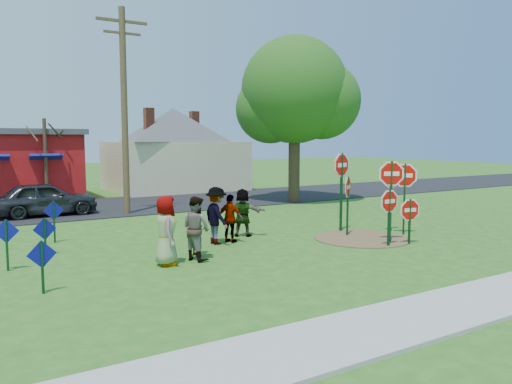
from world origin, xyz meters
TOP-DOWN VIEW (x-y plane):
  - ground at (0.00, 0.00)m, footprint 120.00×120.00m
  - sidewalk at (0.00, -7.20)m, footprint 22.00×1.80m
  - road at (0.00, 11.50)m, footprint 120.00×7.50m
  - dirt_patch at (4.50, -1.00)m, footprint 3.20×3.20m
  - cream_house at (5.50, 18.00)m, footprint 9.40×9.40m
  - stop_sign_a at (4.34, -2.36)m, footprint 0.98×0.07m
  - stop_sign_b at (4.78, 0.38)m, footprint 1.16×0.29m
  - stop_sign_c at (4.86, -1.92)m, footprint 0.98×0.58m
  - stop_sign_d at (6.33, -0.54)m, footprint 0.97×0.10m
  - stop_sign_e at (5.18, -2.44)m, footprint 0.96×0.23m
  - stop_sign_f at (6.27, -1.22)m, footprint 0.86×0.77m
  - stop_sign_g at (4.43, -0.36)m, footprint 0.83×0.57m
  - blue_diamond_a at (-5.63, -1.87)m, footprint 0.62×0.07m
  - blue_diamond_b at (-6.10, 0.62)m, footprint 0.60×0.20m
  - blue_diamond_c at (-5.00, 1.94)m, footprint 0.66×0.10m
  - blue_diamond_d at (-4.46, 3.69)m, footprint 0.63×0.06m
  - person_a at (-2.43, -0.93)m, footprint 0.78×1.02m
  - person_b at (-1.30, -0.36)m, footprint 0.37×0.56m
  - person_c at (-1.51, -0.82)m, footprint 0.91×1.03m
  - person_d at (-0.07, 0.80)m, footprint 0.71×1.20m
  - person_e at (0.41, 0.73)m, footprint 0.81×0.99m
  - person_f at (1.29, 1.46)m, footprint 1.52×1.34m
  - suv at (-3.80, 9.86)m, footprint 4.37×1.86m
  - utility_pole at (-0.56, 8.66)m, footprint 2.21×0.28m
  - leafy_tree at (8.50, 8.25)m, footprint 6.13×5.60m
  - bare_tree_east at (-3.03, 14.24)m, footprint 1.80×1.80m

SIDE VIEW (x-z plane):
  - ground at x=0.00m, z-range 0.00..0.00m
  - dirt_patch at x=4.50m, z-range 0.00..0.03m
  - road at x=0.00m, z-range 0.00..0.04m
  - sidewalk at x=0.00m, z-range 0.00..0.08m
  - blue_diamond_c at x=-5.00m, z-range 0.12..1.22m
  - blue_diamond_a at x=-5.63m, z-range 0.14..1.32m
  - person_b at x=-1.30m, z-range 0.00..1.54m
  - suv at x=-3.80m, z-range 0.04..1.51m
  - person_e at x=0.41m, z-range 0.00..1.58m
  - person_f at x=1.29m, z-range 0.00..1.66m
  - blue_diamond_b at x=-6.10m, z-range 0.16..1.50m
  - blue_diamond_d at x=-4.46m, z-range 0.17..1.54m
  - person_c at x=-1.51m, z-range 0.00..1.78m
  - person_d at x=-0.07m, z-range 0.00..1.83m
  - person_a at x=-2.43m, z-range 0.00..1.86m
  - stop_sign_e at x=5.18m, z-range 0.23..1.82m
  - stop_sign_a at x=4.34m, z-range 0.33..2.25m
  - stop_sign_g at x=4.43m, z-range 0.42..2.62m
  - stop_sign_d at x=6.33m, z-range 0.53..2.96m
  - stop_sign_f at x=6.27m, z-range 0.57..3.22m
  - stop_sign_c at x=4.86m, z-range 0.56..3.36m
  - stop_sign_b at x=4.78m, z-range 0.67..3.68m
  - bare_tree_east at x=-3.03m, z-range 0.65..5.06m
  - cream_house at x=5.50m, z-range -0.33..6.17m
  - utility_pole at x=-0.56m, z-range 0.24..9.26m
  - leafy_tree at x=8.50m, z-range 1.25..9.97m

